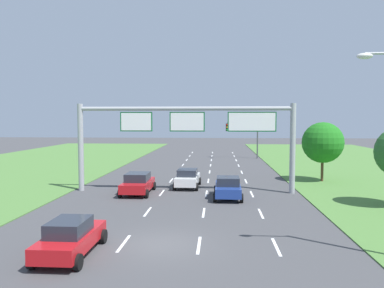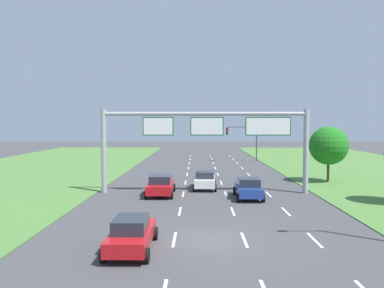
{
  "view_description": "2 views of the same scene",
  "coord_description": "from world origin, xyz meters",
  "px_view_note": "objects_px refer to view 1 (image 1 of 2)",
  "views": [
    {
      "loc": [
        2.56,
        -16.76,
        5.74
      ],
      "look_at": [
        0.55,
        13.12,
        3.78
      ],
      "focal_mm": 35.0,
      "sensor_mm": 36.0,
      "label": 1
    },
    {
      "loc": [
        -0.61,
        -18.41,
        5.81
      ],
      "look_at": [
        -1.03,
        11.93,
        4.13
      ],
      "focal_mm": 35.0,
      "sensor_mm": 36.0,
      "label": 2
    }
  ],
  "objects_px": {
    "sign_gantry": "(189,130)",
    "roadside_tree_far": "(323,143)",
    "car_lead_silver": "(228,187)",
    "car_mid_lane": "(71,237)",
    "car_far_ahead": "(188,178)",
    "traffic_light_mast": "(244,132)",
    "car_near_red": "(138,183)"
  },
  "relations": [
    {
      "from": "sign_gantry",
      "to": "car_lead_silver",
      "type": "bearing_deg",
      "value": -35.79
    },
    {
      "from": "car_near_red",
      "to": "roadside_tree_far",
      "type": "xyz_separation_m",
      "value": [
        15.81,
        6.59,
        2.81
      ]
    },
    {
      "from": "car_lead_silver",
      "to": "car_mid_lane",
      "type": "xyz_separation_m",
      "value": [
        -6.97,
        -12.02,
        -0.01
      ]
    },
    {
      "from": "car_mid_lane",
      "to": "car_far_ahead",
      "type": "xyz_separation_m",
      "value": [
        3.69,
        16.13,
        0.03
      ]
    },
    {
      "from": "traffic_light_mast",
      "to": "roadside_tree_far",
      "type": "distance_m",
      "value": 21.31
    },
    {
      "from": "car_near_red",
      "to": "sign_gantry",
      "type": "distance_m",
      "value": 5.77
    },
    {
      "from": "car_far_ahead",
      "to": "sign_gantry",
      "type": "xyz_separation_m",
      "value": [
        0.25,
        -1.92,
        4.15
      ]
    },
    {
      "from": "sign_gantry",
      "to": "car_far_ahead",
      "type": "bearing_deg",
      "value": 97.44
    },
    {
      "from": "car_near_red",
      "to": "car_lead_silver",
      "type": "distance_m",
      "value": 7.04
    },
    {
      "from": "car_near_red",
      "to": "car_far_ahead",
      "type": "bearing_deg",
      "value": 38.2
    },
    {
      "from": "car_mid_lane",
      "to": "traffic_light_mast",
      "type": "relative_size",
      "value": 0.76
    },
    {
      "from": "sign_gantry",
      "to": "roadside_tree_far",
      "type": "bearing_deg",
      "value": 25.3
    },
    {
      "from": "car_near_red",
      "to": "car_mid_lane",
      "type": "bearing_deg",
      "value": -90.32
    },
    {
      "from": "car_near_red",
      "to": "roadside_tree_far",
      "type": "relative_size",
      "value": 0.79
    },
    {
      "from": "car_mid_lane",
      "to": "car_far_ahead",
      "type": "bearing_deg",
      "value": 77.25
    },
    {
      "from": "traffic_light_mast",
      "to": "sign_gantry",
      "type": "bearing_deg",
      "value": -103.38
    },
    {
      "from": "traffic_light_mast",
      "to": "roadside_tree_far",
      "type": "relative_size",
      "value": 1.02
    },
    {
      "from": "traffic_light_mast",
      "to": "car_lead_silver",
      "type": "bearing_deg",
      "value": -96.43
    },
    {
      "from": "car_far_ahead",
      "to": "roadside_tree_far",
      "type": "relative_size",
      "value": 0.73
    },
    {
      "from": "car_near_red",
      "to": "car_lead_silver",
      "type": "relative_size",
      "value": 1.07
    },
    {
      "from": "car_mid_lane",
      "to": "roadside_tree_far",
      "type": "distance_m",
      "value": 25.55
    },
    {
      "from": "car_mid_lane",
      "to": "roadside_tree_far",
      "type": "bearing_deg",
      "value": 51.51
    },
    {
      "from": "roadside_tree_far",
      "to": "car_lead_silver",
      "type": "bearing_deg",
      "value": -138.65
    },
    {
      "from": "sign_gantry",
      "to": "roadside_tree_far",
      "type": "distance_m",
      "value": 13.24
    },
    {
      "from": "car_far_ahead",
      "to": "roadside_tree_far",
      "type": "xyz_separation_m",
      "value": [
        12.16,
        3.7,
        2.83
      ]
    },
    {
      "from": "car_far_ahead",
      "to": "sign_gantry",
      "type": "distance_m",
      "value": 4.58
    },
    {
      "from": "car_near_red",
      "to": "car_far_ahead",
      "type": "relative_size",
      "value": 1.09
    },
    {
      "from": "sign_gantry",
      "to": "traffic_light_mast",
      "type": "relative_size",
      "value": 3.08
    },
    {
      "from": "car_lead_silver",
      "to": "car_near_red",
      "type": "bearing_deg",
      "value": 170.71
    },
    {
      "from": "car_near_red",
      "to": "traffic_light_mast",
      "type": "distance_m",
      "value": 29.12
    },
    {
      "from": "car_near_red",
      "to": "car_lead_silver",
      "type": "xyz_separation_m",
      "value": [
        6.93,
        -1.22,
        -0.02
      ]
    },
    {
      "from": "roadside_tree_far",
      "to": "traffic_light_mast",
      "type": "bearing_deg",
      "value": 105.47
    }
  ]
}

